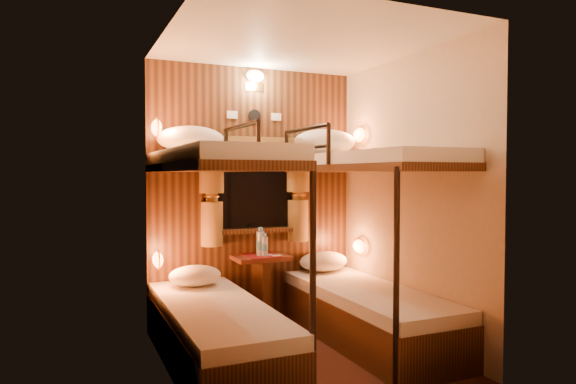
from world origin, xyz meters
name	(u,v)px	position (x,y,z in m)	size (l,w,h in m)	color
floor	(300,355)	(0.00, 0.00, 0.00)	(2.10, 2.10, 0.00)	#3B1B10
ceiling	(300,42)	(0.00, 0.00, 2.40)	(2.10, 2.10, 0.00)	silver
wall_back	(254,195)	(0.00, 1.05, 1.20)	(2.40, 2.40, 0.00)	#C6B293
wall_front	(376,209)	(0.00, -1.05, 1.20)	(2.40, 2.40, 0.00)	#C6B293
wall_left	(168,203)	(-1.00, 0.00, 1.20)	(2.40, 2.40, 0.00)	#C6B293
wall_right	(407,198)	(1.00, 0.00, 1.20)	(2.40, 2.40, 0.00)	#C6B293
back_panel	(254,195)	(0.00, 1.04, 1.20)	(2.00, 0.03, 2.40)	black
bunk_left	(216,289)	(-0.65, 0.07, 0.56)	(0.72, 1.90, 1.82)	black
bunk_right	(367,275)	(0.65, 0.07, 0.56)	(0.72, 1.90, 1.82)	black
window	(255,197)	(0.00, 1.00, 1.18)	(1.00, 0.12, 0.79)	black
curtains	(256,189)	(0.00, 0.97, 1.26)	(1.10, 0.22, 1.00)	olive
back_fixtures	(255,84)	(0.00, 1.00, 2.25)	(0.54, 0.09, 0.48)	black
reading_lamps	(267,192)	(0.00, 0.70, 1.24)	(2.00, 0.20, 1.25)	orange
table	(261,281)	(0.00, 0.85, 0.41)	(0.50, 0.34, 0.66)	maroon
bottle_left	(265,246)	(0.02, 0.80, 0.74)	(0.06, 0.06, 0.21)	#99BFE5
bottle_right	(260,243)	(-0.01, 0.84, 0.76)	(0.08, 0.08, 0.26)	#99BFE5
sachet_a	(277,256)	(0.12, 0.77, 0.65)	(0.09, 0.07, 0.01)	silver
sachet_b	(268,255)	(0.07, 0.84, 0.65)	(0.07, 0.06, 0.01)	silver
pillow_lower_left	(195,276)	(-0.65, 0.70, 0.54)	(0.44, 0.32, 0.17)	silver
pillow_lower_right	(324,261)	(0.65, 0.85, 0.55)	(0.49, 0.35, 0.19)	silver
pillow_upper_left	(191,139)	(-0.65, 0.83, 1.70)	(0.58, 0.42, 0.23)	silver
pillow_upper_right	(325,142)	(0.65, 0.83, 1.71)	(0.62, 0.44, 0.24)	silver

